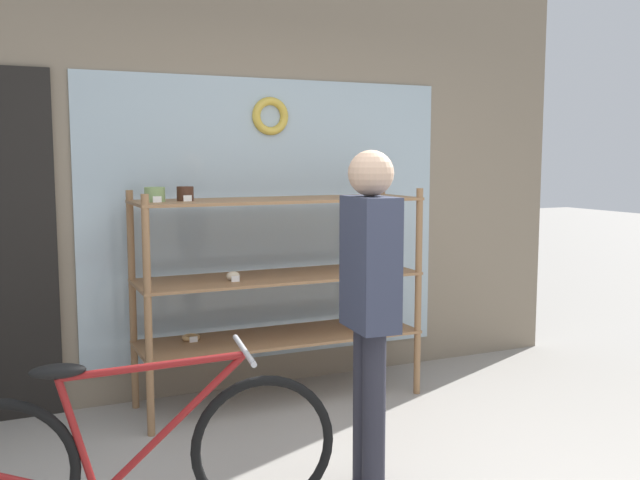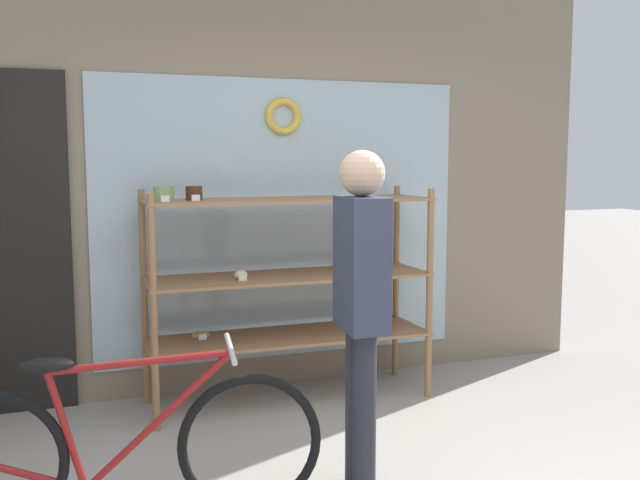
# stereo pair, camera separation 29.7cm
# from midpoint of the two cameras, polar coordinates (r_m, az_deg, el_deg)

# --- Properties ---
(storefront_facade) EXTENTS (5.12, 0.13, 3.99)m
(storefront_facade) POSITION_cam_midpoint_polar(r_m,az_deg,el_deg) (4.86, -4.14, 10.78)
(storefront_facade) COLOR gray
(storefront_facade) RESTS_ON ground_plane
(display_case) EXTENTS (1.81, 0.54, 1.40)m
(display_case) POSITION_cam_midpoint_polar(r_m,az_deg,el_deg) (4.56, -0.92, -2.74)
(display_case) COLOR #8E6642
(display_case) RESTS_ON ground_plane
(bicycle) EXTENTS (1.70, 0.46, 0.77)m
(bicycle) POSITION_cam_midpoint_polar(r_m,az_deg,el_deg) (3.23, -12.94, -15.97)
(bicycle) COLOR black
(bicycle) RESTS_ON ground_plane
(pedestrian) EXTENTS (0.21, 0.33, 1.61)m
(pedestrian) POSITION_cam_midpoint_polar(r_m,az_deg,el_deg) (3.31, 5.90, -4.40)
(pedestrian) COLOR #282833
(pedestrian) RESTS_ON ground_plane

